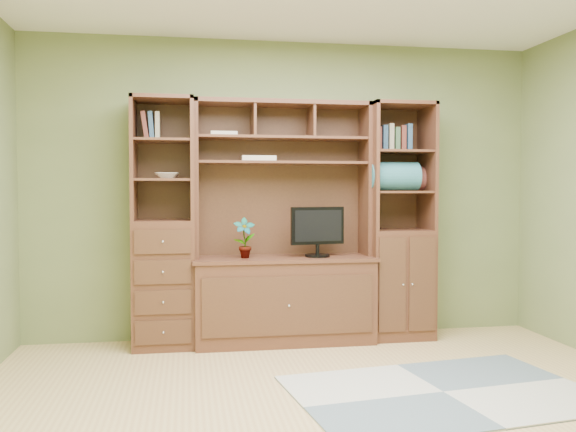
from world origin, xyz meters
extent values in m
cube|color=tan|center=(0.00, 0.00, 0.00)|extent=(4.60, 4.10, 0.04)
cube|color=olive|center=(0.00, 2.00, 1.30)|extent=(4.50, 0.04, 2.60)
cube|color=olive|center=(0.00, -2.00, 1.30)|extent=(4.50, 0.04, 2.60)
cube|color=#4C291A|center=(-0.06, 1.73, 1.02)|extent=(1.54, 0.53, 2.05)
cube|color=#4C291A|center=(-1.06, 1.77, 1.02)|extent=(0.50, 0.45, 2.05)
cube|color=#4C291A|center=(0.96, 1.77, 1.02)|extent=(0.55, 0.45, 2.05)
cube|color=gray|center=(0.73, 0.28, 0.01)|extent=(2.03, 1.50, 0.01)
cube|color=black|center=(0.22, 1.70, 1.02)|extent=(0.51, 0.30, 0.58)
imported|color=#B65C3D|center=(-0.40, 1.70, 0.90)|extent=(0.18, 0.12, 0.34)
cube|color=beige|center=(-0.27, 1.82, 1.56)|extent=(0.29, 0.21, 0.04)
imported|color=silver|center=(-1.03, 1.77, 1.41)|extent=(0.20, 0.20, 0.05)
cube|color=#2A6670|center=(0.90, 1.73, 1.41)|extent=(0.43, 0.25, 0.25)
cube|color=brown|center=(1.11, 1.85, 1.40)|extent=(0.39, 0.22, 0.22)
camera|label=1|loc=(-0.87, -3.33, 1.29)|focal=38.00mm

